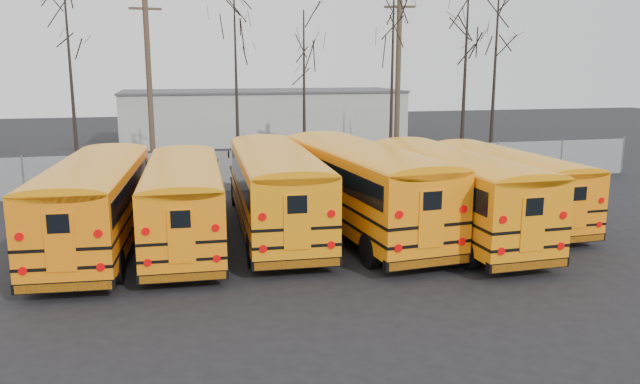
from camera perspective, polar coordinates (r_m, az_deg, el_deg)
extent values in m
plane|color=black|center=(20.30, 2.12, -6.12)|extent=(120.00, 120.00, 0.00)
cube|color=gray|center=(31.49, -3.65, 2.12)|extent=(40.00, 0.04, 2.00)
cube|color=#A8A9A4|center=(51.31, -5.23, 6.89)|extent=(22.00, 8.00, 4.00)
cylinder|color=black|center=(19.37, -24.78, -6.52)|extent=(0.35, 1.03, 1.01)
cylinder|color=black|center=(18.87, -18.03, -6.47)|extent=(0.35, 1.03, 1.01)
cylinder|color=black|center=(27.39, -20.14, -1.06)|extent=(0.35, 1.03, 1.01)
cylinder|color=black|center=(27.04, -15.38, -0.92)|extent=(0.35, 1.03, 1.01)
cube|color=orange|center=(21.91, -19.92, -0.89)|extent=(3.19, 9.59, 2.38)
cube|color=orange|center=(27.43, -17.73, 0.20)|extent=(2.40, 1.88, 1.01)
cube|color=black|center=(21.62, -20.11, 0.37)|extent=(3.16, 8.58, 0.71)
cube|color=black|center=(22.90, -19.40, -2.23)|extent=(3.35, 11.33, 0.09)
cube|color=black|center=(22.79, -19.49, -0.99)|extent=(3.35, 11.33, 0.09)
cube|color=black|center=(17.89, -22.31, -7.95)|extent=(2.61, 0.41, 0.28)
cube|color=black|center=(28.33, -17.43, -0.58)|extent=(2.44, 0.37, 0.26)
cube|color=orange|center=(17.43, -22.70, -4.30)|extent=(0.76, 0.09, 1.57)
cylinder|color=#B20505|center=(17.87, -25.55, -6.54)|extent=(0.23, 0.06, 0.22)
cylinder|color=#B20505|center=(17.42, -19.42, -6.50)|extent=(0.23, 0.06, 0.22)
cylinder|color=#B20505|center=(17.63, -25.81, -3.71)|extent=(0.23, 0.06, 0.22)
cylinder|color=#B20505|center=(17.17, -19.63, -3.60)|extent=(0.23, 0.06, 0.22)
cylinder|color=black|center=(19.01, -15.67, -6.26)|extent=(0.30, 0.98, 0.97)
cylinder|color=black|center=(18.95, -9.00, -6.02)|extent=(0.30, 0.98, 0.97)
cylinder|color=black|center=(26.89, -14.44, -0.98)|extent=(0.30, 0.98, 0.97)
cylinder|color=black|center=(26.85, -9.76, -0.80)|extent=(0.30, 0.98, 0.97)
cube|color=orange|center=(21.72, -12.36, -0.76)|extent=(2.74, 9.12, 2.29)
cube|color=orange|center=(27.09, -12.14, 0.26)|extent=(2.24, 1.73, 0.97)
cube|color=black|center=(21.42, -12.42, 0.47)|extent=(2.74, 8.15, 0.68)
cube|color=black|center=(22.68, -12.25, -2.06)|extent=(2.82, 10.79, 0.09)
cube|color=black|center=(22.57, -12.30, -0.86)|extent=(2.82, 10.79, 0.09)
cube|color=black|center=(17.76, -12.39, -7.53)|extent=(2.50, 0.30, 0.27)
cube|color=black|center=(27.95, -12.08, -0.50)|extent=(2.34, 0.27, 0.25)
cube|color=orange|center=(17.32, -12.56, -3.99)|extent=(0.73, 0.06, 1.51)
cylinder|color=#B20505|center=(17.55, -15.49, -6.25)|extent=(0.22, 0.05, 0.21)
cylinder|color=#B20505|center=(17.50, -9.42, -6.03)|extent=(0.22, 0.05, 0.21)
cylinder|color=#B20505|center=(17.31, -15.65, -3.49)|extent=(0.22, 0.05, 0.21)
cylinder|color=#B20505|center=(17.26, -9.52, -3.26)|extent=(0.22, 0.05, 0.21)
cylinder|color=black|center=(19.51, -6.21, -5.31)|extent=(0.33, 1.06, 1.05)
cylinder|color=black|center=(19.83, 0.66, -4.95)|extent=(0.33, 1.06, 1.05)
cylinder|color=black|center=(28.06, -7.78, -0.12)|extent=(0.33, 1.06, 1.05)
cylinder|color=black|center=(28.28, -2.98, 0.06)|extent=(0.33, 1.06, 1.05)
cube|color=orange|center=(22.63, -4.04, 0.32)|extent=(3.00, 9.87, 2.47)
cube|color=orange|center=(28.40, -5.47, 1.16)|extent=(2.43, 1.88, 1.05)
cube|color=black|center=(22.32, -3.99, 1.61)|extent=(3.00, 8.82, 0.74)
cube|color=black|center=(23.65, -4.28, -1.07)|extent=(3.10, 11.68, 0.09)
cube|color=black|center=(23.54, -4.30, 0.17)|extent=(3.10, 11.68, 0.09)
cube|color=black|center=(18.36, -2.12, -6.50)|extent=(2.70, 0.33, 0.29)
cube|color=black|center=(29.34, -5.61, 0.34)|extent=(2.53, 0.31, 0.27)
cube|color=orange|center=(17.90, -2.09, -2.78)|extent=(0.79, 0.07, 1.63)
cylinder|color=#B20505|center=(17.97, -5.23, -5.20)|extent=(0.23, 0.05, 0.23)
cylinder|color=#B20505|center=(18.26, 1.04, -4.87)|extent=(0.23, 0.05, 0.23)
cylinder|color=#B20505|center=(17.72, -5.28, -2.27)|extent=(0.23, 0.05, 0.23)
cylinder|color=#B20505|center=(18.02, 1.05, -1.99)|extent=(0.23, 0.05, 0.23)
cylinder|color=black|center=(19.36, 4.59, -5.34)|extent=(0.41, 1.12, 1.09)
cylinder|color=black|center=(20.44, 10.98, -4.60)|extent=(0.41, 1.12, 1.09)
cylinder|color=black|center=(27.77, -2.97, -0.11)|extent=(0.41, 1.12, 1.09)
cylinder|color=black|center=(28.53, 1.81, 0.22)|extent=(0.41, 1.12, 1.09)
cube|color=orange|center=(22.70, 3.94, 0.54)|extent=(3.73, 10.39, 2.57)
cube|color=orange|center=(28.38, -0.80, 1.29)|extent=(2.63, 2.09, 1.09)
cube|color=black|center=(22.40, 4.17, 1.88)|extent=(3.66, 9.31, 0.77)
cube|color=black|center=(23.70, 3.04, -0.93)|extent=(3.95, 12.27, 0.10)
cube|color=black|center=(23.59, 3.05, 0.37)|extent=(3.95, 12.27, 0.10)
cube|color=black|center=(18.69, 9.84, -6.28)|extent=(2.81, 0.52, 0.31)
cube|color=black|center=(29.31, -1.33, 0.42)|extent=(2.63, 0.48, 0.28)
cube|color=orange|center=(18.23, 10.16, -2.46)|extent=(0.82, 0.12, 1.70)
cylinder|color=#B20505|center=(17.95, 7.18, -5.12)|extent=(0.24, 0.07, 0.24)
cylinder|color=#B20505|center=(18.93, 12.85, -4.44)|extent=(0.24, 0.07, 0.24)
cylinder|color=#B20505|center=(17.70, 7.26, -2.07)|extent=(0.24, 0.07, 0.24)
cylinder|color=#B20505|center=(18.69, 12.99, -1.54)|extent=(0.24, 0.07, 0.24)
cylinder|color=black|center=(19.71, 13.49, -5.42)|extent=(0.33, 1.04, 1.03)
cylinder|color=black|center=(20.90, 19.12, -4.77)|extent=(0.33, 1.04, 1.03)
cylinder|color=black|center=(27.35, 4.78, -0.38)|extent=(0.33, 1.04, 1.03)
cylinder|color=black|center=(28.23, 9.23, -0.12)|extent=(0.33, 1.04, 1.03)
cube|color=orange|center=(22.81, 12.17, 0.09)|extent=(2.93, 9.68, 2.42)
cube|color=orange|center=(28.00, 6.79, 0.93)|extent=(2.38, 1.84, 1.03)
cube|color=black|center=(22.53, 12.47, 1.34)|extent=(2.93, 8.65, 0.72)
cube|color=black|center=(23.73, 11.13, -1.27)|extent=(3.02, 11.45, 0.09)
cube|color=black|center=(23.62, 11.18, -0.05)|extent=(3.02, 11.45, 0.09)
cube|color=black|center=(19.22, 18.47, -6.31)|extent=(2.65, 0.32, 0.29)
cube|color=black|center=(28.85, 6.15, 0.12)|extent=(2.48, 0.30, 0.27)
cube|color=orange|center=(18.80, 18.90, -2.81)|extent=(0.77, 0.07, 1.60)
cylinder|color=#B20505|center=(18.46, 16.24, -5.23)|extent=(0.23, 0.05, 0.23)
cylinder|color=#B20505|center=(19.53, 21.17, -4.63)|extent=(0.23, 0.05, 0.23)
cylinder|color=#B20505|center=(18.22, 16.41, -2.43)|extent=(0.23, 0.05, 0.23)
cylinder|color=#B20505|center=(19.31, 21.37, -1.99)|extent=(0.23, 0.05, 0.23)
cylinder|color=black|center=(23.03, 18.32, -3.36)|extent=(0.30, 0.94, 0.93)
cylinder|color=black|center=(24.24, 22.44, -2.93)|extent=(0.30, 0.94, 0.93)
cylinder|color=black|center=(29.61, 9.98, 0.30)|extent=(0.30, 0.94, 0.93)
cylinder|color=black|center=(30.56, 13.53, 0.50)|extent=(0.30, 0.94, 0.93)
cube|color=orange|center=(25.81, 16.72, 0.78)|extent=(2.67, 8.69, 2.17)
cube|color=orange|center=(30.27, 11.54, 1.38)|extent=(2.15, 1.66, 0.93)
cube|color=black|center=(25.58, 17.00, 1.78)|extent=(2.66, 7.77, 0.65)
cube|color=black|center=(26.60, 15.74, -0.33)|extent=(2.76, 10.29, 0.08)
cube|color=black|center=(26.51, 15.79, 0.65)|extent=(2.76, 10.29, 0.08)
cube|color=black|center=(22.71, 22.19, -3.97)|extent=(2.38, 0.30, 0.26)
cube|color=black|center=(31.01, 10.88, 0.69)|extent=(2.23, 0.28, 0.24)
cube|color=orange|center=(22.38, 22.57, -1.29)|extent=(0.70, 0.07, 1.43)
cylinder|color=#B20505|center=(21.99, 20.64, -3.10)|extent=(0.20, 0.05, 0.20)
cylinder|color=#B20505|center=(23.06, 24.18, -2.72)|extent=(0.20, 0.05, 0.20)
cylinder|color=#B20505|center=(21.80, 20.80, -0.98)|extent=(0.20, 0.05, 0.20)
cylinder|color=#B20505|center=(22.88, 24.35, -0.70)|extent=(0.20, 0.05, 0.20)
cylinder|color=#4A362A|center=(36.33, -15.32, 9.17)|extent=(0.30, 0.30, 9.78)
cube|color=#4A362A|center=(36.43, -15.69, 15.84)|extent=(1.74, 0.41, 0.13)
cylinder|color=#463927|center=(37.25, 7.13, 9.76)|extent=(0.31, 0.31, 10.06)
cube|color=#463927|center=(37.37, 7.30, 16.45)|extent=(1.75, 0.66, 0.13)
cone|color=black|center=(36.93, -21.82, 9.76)|extent=(0.26, 0.26, 11.02)
cone|color=black|center=(35.33, -7.65, 9.50)|extent=(0.26, 0.26, 9.88)
cone|color=black|center=(34.52, -1.46, 8.84)|extent=(0.26, 0.26, 9.03)
cone|color=black|center=(35.42, 6.60, 10.19)|extent=(0.26, 0.26, 10.69)
cone|color=black|center=(36.18, 13.05, 9.27)|extent=(0.26, 0.26, 9.78)
cone|color=black|center=(39.55, 15.67, 10.25)|extent=(0.26, 0.26, 11.06)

